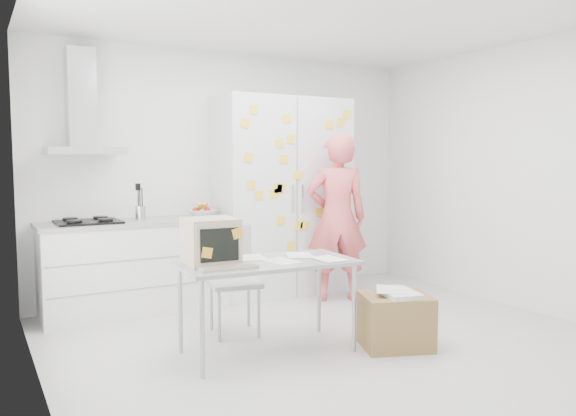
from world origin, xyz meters
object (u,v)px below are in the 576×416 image
desk (232,252)px  chair (232,273)px  cardboard_box (396,320)px  person (337,218)px

desk → chair: (0.26, 0.58, -0.29)m
cardboard_box → person: bearing=73.0°
person → desk: 2.00m
desk → chair: bearing=69.7°
chair → cardboard_box: 1.46m
desk → cardboard_box: desk is taller
person → cardboard_box: size_ratio=2.74×
chair → cardboard_box: (0.98, -1.04, -0.31)m
desk → chair: 0.70m
person → chair: (-1.44, -0.48, -0.37)m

